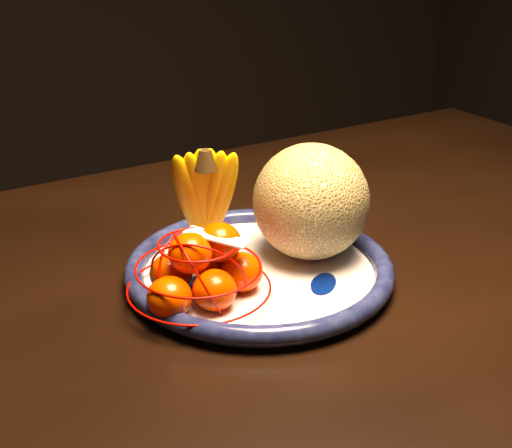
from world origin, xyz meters
name	(u,v)px	position (x,y,z in m)	size (l,w,h in m)	color
dining_table	(276,325)	(0.02, -0.02, 0.67)	(1.60, 1.08, 0.75)	black
fruit_bowl	(259,270)	(-0.01, -0.03, 0.77)	(0.33, 0.33, 0.03)	white
cantaloupe	(311,202)	(0.06, -0.01, 0.84)	(0.14, 0.14, 0.14)	olive
banana_bunch	(205,194)	(-0.05, 0.04, 0.85)	(0.10, 0.10, 0.16)	#F2B505
mandarin_bag	(202,271)	(-0.09, -0.06, 0.80)	(0.18, 0.18, 0.10)	#FF4700
price_tag	(217,237)	(-0.08, -0.06, 0.84)	(0.07, 0.03, 0.00)	white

